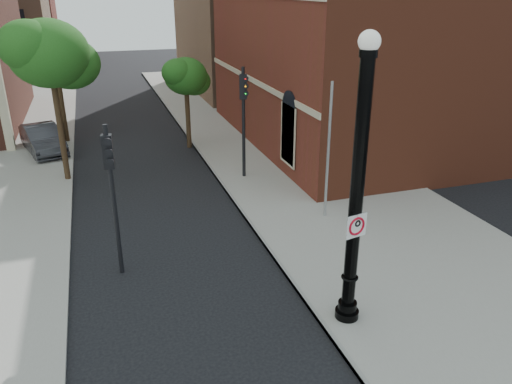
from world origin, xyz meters
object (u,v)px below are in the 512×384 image
object	(u,v)px
no_parking_sign	(357,226)
parked_car	(43,139)
traffic_signal_left	(111,177)
traffic_signal_right	(244,105)
lamppost	(356,203)

from	to	relation	value
no_parking_sign	parked_car	bearing A→B (deg)	103.06
traffic_signal_left	no_parking_sign	bearing A→B (deg)	-32.73
parked_car	traffic_signal_right	distance (m)	11.18
lamppost	parked_car	distance (m)	19.17
lamppost	traffic_signal_left	world-z (taller)	lamppost
lamppost	traffic_signal_right	bearing A→B (deg)	87.38
lamppost	no_parking_sign	xyz separation A→B (m)	(-0.04, -0.18, -0.50)
parked_car	no_parking_sign	bearing A→B (deg)	-80.65
lamppost	traffic_signal_right	xyz separation A→B (m)	(0.48, 10.50, 0.00)
parked_car	traffic_signal_left	distance (m)	13.55
lamppost	no_parking_sign	distance (m)	0.53
lamppost	traffic_signal_left	distance (m)	6.68
traffic_signal_left	parked_car	bearing A→B (deg)	109.48
parked_car	lamppost	bearing A→B (deg)	-80.33
no_parking_sign	traffic_signal_right	bearing A→B (deg)	75.30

